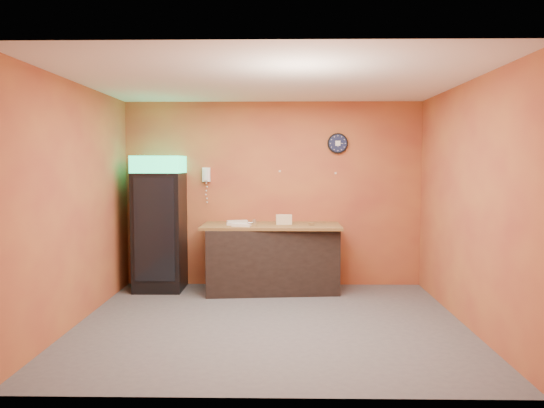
{
  "coord_description": "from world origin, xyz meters",
  "views": [
    {
      "loc": [
        0.12,
        -6.08,
        1.86
      ],
      "look_at": [
        0.01,
        0.6,
        1.35
      ],
      "focal_mm": 35.0,
      "sensor_mm": 36.0,
      "label": 1
    }
  ],
  "objects": [
    {
      "name": "sub_roll_stack",
      "position": [
        0.16,
        1.57,
        1.05
      ],
      "size": [
        0.23,
        0.09,
        0.15
      ],
      "rotation": [
        0.0,
        0.0,
        0.06
      ],
      "color": "beige",
      "rests_on": "butcher_paper"
    },
    {
      "name": "kitchen_tool",
      "position": [
        -0.27,
        1.71,
        1.01
      ],
      "size": [
        0.06,
        0.06,
        0.06
      ],
      "primitive_type": "cylinder",
      "color": "silver",
      "rests_on": "butcher_paper"
    },
    {
      "name": "wrapped_sandwich_left",
      "position": [
        -0.51,
        1.45,
        1.0
      ],
      "size": [
        0.3,
        0.18,
        0.04
      ],
      "primitive_type": "cube",
      "rotation": [
        0.0,
        0.0,
        -0.25
      ],
      "color": "silver",
      "rests_on": "butcher_paper"
    },
    {
      "name": "wall_clock",
      "position": [
        0.98,
        1.97,
        2.17
      ],
      "size": [
        0.31,
        0.06,
        0.31
      ],
      "color": "black",
      "rests_on": "back_wall"
    },
    {
      "name": "floor",
      "position": [
        0.0,
        0.0,
        0.0
      ],
      "size": [
        4.5,
        4.5,
        0.0
      ],
      "primitive_type": "plane",
      "color": "#47474C",
      "rests_on": "ground"
    },
    {
      "name": "ceiling",
      "position": [
        0.0,
        0.0,
        2.8
      ],
      "size": [
        4.5,
        4.0,
        0.02
      ],
      "primitive_type": "cube",
      "color": "white",
      "rests_on": "back_wall"
    },
    {
      "name": "beverage_cooler",
      "position": [
        -1.67,
        1.61,
        0.97
      ],
      "size": [
        0.69,
        0.71,
        1.98
      ],
      "rotation": [
        0.0,
        0.0,
        0.0
      ],
      "color": "black",
      "rests_on": "floor"
    },
    {
      "name": "wrapped_sandwich_mid",
      "position": [
        -0.44,
        1.33,
        1.0
      ],
      "size": [
        0.28,
        0.16,
        0.04
      ],
      "primitive_type": "cube",
      "rotation": [
        0.0,
        0.0,
        -0.22
      ],
      "color": "silver",
      "rests_on": "butcher_paper"
    },
    {
      "name": "back_wall",
      "position": [
        0.0,
        2.0,
        1.4
      ],
      "size": [
        4.5,
        0.02,
        2.8
      ],
      "primitive_type": "cube",
      "color": "#BA6D34",
      "rests_on": "floor"
    },
    {
      "name": "left_wall",
      "position": [
        -2.25,
        0.0,
        1.4
      ],
      "size": [
        0.02,
        4.0,
        2.8
      ],
      "primitive_type": "cube",
      "color": "#BA6D34",
      "rests_on": "floor"
    },
    {
      "name": "wrapped_sandwich_right",
      "position": [
        -0.53,
        1.72,
        1.0
      ],
      "size": [
        0.33,
        0.2,
        0.04
      ],
      "primitive_type": "cube",
      "rotation": [
        0.0,
        0.0,
        0.27
      ],
      "color": "silver",
      "rests_on": "butcher_paper"
    },
    {
      "name": "right_wall",
      "position": [
        2.25,
        0.0,
        1.4
      ],
      "size": [
        0.02,
        4.0,
        2.8
      ],
      "primitive_type": "cube",
      "color": "#BA6D34",
      "rests_on": "floor"
    },
    {
      "name": "butcher_paper",
      "position": [
        -0.02,
        1.58,
        0.96
      ],
      "size": [
        2.01,
        0.92,
        0.04
      ],
      "primitive_type": "cube",
      "rotation": [
        0.0,
        0.0,
        -0.01
      ],
      "color": "brown",
      "rests_on": "prep_counter"
    },
    {
      "name": "wall_phone",
      "position": [
        -1.02,
        1.95,
        1.7
      ],
      "size": [
        0.12,
        0.1,
        0.21
      ],
      "color": "white",
      "rests_on": "back_wall"
    },
    {
      "name": "prep_counter",
      "position": [
        -0.02,
        1.58,
        0.47
      ],
      "size": [
        1.95,
        1.01,
        0.94
      ],
      "primitive_type": "cube",
      "rotation": [
        0.0,
        0.0,
        0.09
      ],
      "color": "black",
      "rests_on": "floor"
    }
  ]
}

